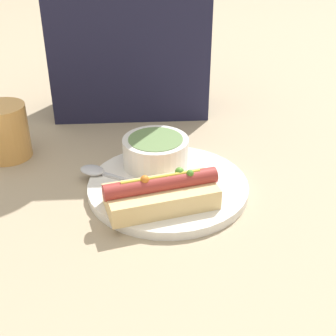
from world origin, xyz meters
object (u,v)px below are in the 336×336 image
object	(u,v)px
drinking_glass	(5,132)
hot_dog	(161,193)
soup_bowl	(156,150)
spoon	(102,173)

from	to	relation	value
drinking_glass	hot_dog	bearing A→B (deg)	-36.23
hot_dog	soup_bowl	world-z (taller)	hot_dog
hot_dog	spoon	distance (m)	0.13
spoon	drinking_glass	xyz separation A→B (m)	(-0.17, 0.10, 0.03)
hot_dog	drinking_glass	size ratio (longest dim) A/B	1.77
soup_bowl	drinking_glass	world-z (taller)	drinking_glass
soup_bowl	drinking_glass	distance (m)	0.26
hot_dog	spoon	world-z (taller)	hot_dog
soup_bowl	drinking_glass	xyz separation A→B (m)	(-0.25, 0.07, 0.01)
spoon	hot_dog	bearing A→B (deg)	165.90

